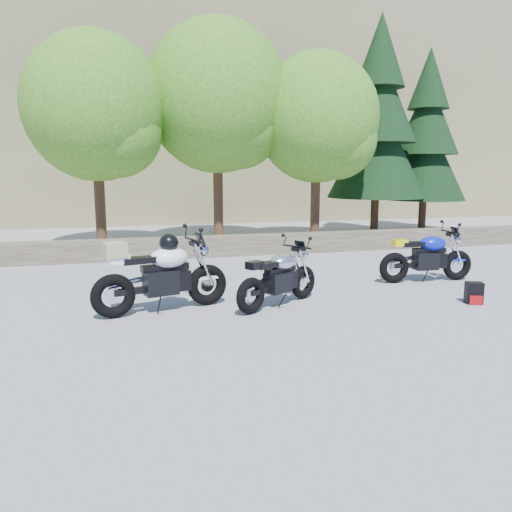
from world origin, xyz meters
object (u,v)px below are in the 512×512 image
Objects in this scene: blue_bike at (427,257)px; silver_bike at (279,278)px; backpack at (474,293)px; white_bike at (161,274)px.

silver_bike is at bearing -160.50° from blue_bike.
silver_bike reaches higher than backpack.
backpack is (4.96, -0.84, -0.42)m from white_bike.
white_bike is at bearing -170.32° from backpack.
backpack is at bearing -93.46° from blue_bike.
silver_bike is at bearing -173.17° from backpack.
silver_bike is 4.63× the size of backpack.
white_bike is at bearing -167.69° from blue_bike.
blue_bike is (5.16, 0.80, -0.11)m from white_bike.
backpack is (-0.20, -1.65, -0.31)m from blue_bike.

